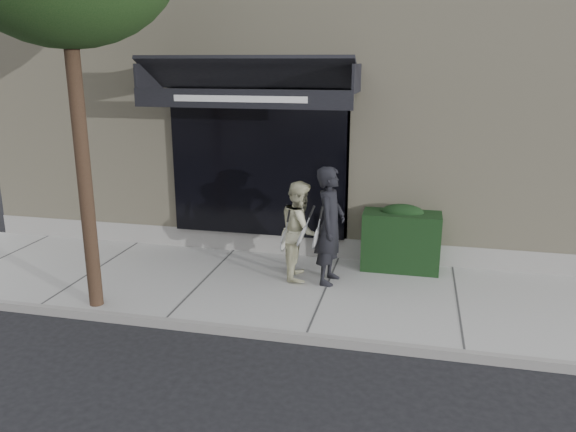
# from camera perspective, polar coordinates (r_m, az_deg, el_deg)

# --- Properties ---
(ground) EXTENTS (80.00, 80.00, 0.00)m
(ground) POSITION_cam_1_polar(r_m,az_deg,el_deg) (8.95, 3.78, -8.18)
(ground) COLOR black
(ground) RESTS_ON ground
(sidewalk) EXTENTS (20.00, 3.00, 0.12)m
(sidewalk) POSITION_cam_1_polar(r_m,az_deg,el_deg) (8.92, 3.79, -7.83)
(sidewalk) COLOR #A2A19C
(sidewalk) RESTS_ON ground
(curb) EXTENTS (20.00, 0.10, 0.14)m
(curb) POSITION_cam_1_polar(r_m,az_deg,el_deg) (7.54, 1.83, -12.31)
(curb) COLOR gray
(curb) RESTS_ON ground
(building_facade) EXTENTS (14.30, 8.04, 5.64)m
(building_facade) POSITION_cam_1_polar(r_m,az_deg,el_deg) (13.15, 7.56, 11.64)
(building_facade) COLOR #B8AD8D
(building_facade) RESTS_ON ground
(hedge) EXTENTS (1.30, 0.70, 1.14)m
(hedge) POSITION_cam_1_polar(r_m,az_deg,el_deg) (9.80, 11.42, -2.22)
(hedge) COLOR black
(hedge) RESTS_ON sidewalk
(pedestrian_front) EXTENTS (0.73, 0.93, 1.90)m
(pedestrian_front) POSITION_cam_1_polar(r_m,az_deg,el_deg) (8.91, 4.28, -0.99)
(pedestrian_front) COLOR black
(pedestrian_front) RESTS_ON sidewalk
(pedestrian_back) EXTENTS (0.74, 0.88, 1.62)m
(pedestrian_back) POSITION_cam_1_polar(r_m,az_deg,el_deg) (9.13, 1.27, -1.44)
(pedestrian_back) COLOR beige
(pedestrian_back) RESTS_ON sidewalk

